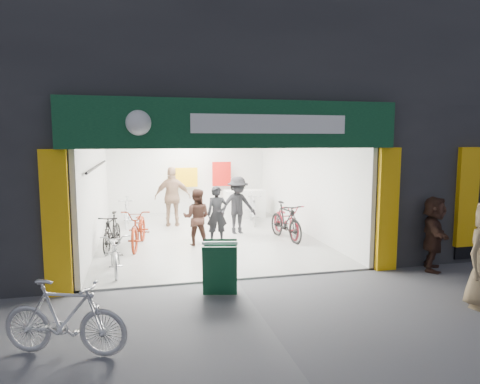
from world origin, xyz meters
name	(u,v)px	position (x,y,z in m)	size (l,w,h in m)	color
ground	(236,280)	(0.00, 0.00, 0.00)	(60.00, 60.00, 0.00)	#56565B
building	(228,88)	(0.91, 4.99, 4.31)	(17.00, 10.27, 8.00)	#232326
bike_left_front	(115,252)	(-2.34, 1.12, 0.44)	(0.58, 1.67, 0.88)	#B2B2B7
bike_left_midfront	(112,232)	(-2.50, 2.91, 0.48)	(0.45, 1.60, 0.96)	black
bike_left_midback	(139,228)	(-1.84, 3.09, 0.52)	(0.69, 1.98, 1.04)	maroon
bike_left_back	(127,212)	(-2.19, 5.88, 0.48)	(0.45, 1.60, 0.96)	#B5B6BA
bike_right_front	(286,222)	(2.08, 2.96, 0.53)	(0.50, 1.77, 1.06)	black
bike_right_mid	(286,220)	(2.25, 3.41, 0.48)	(0.63, 1.82, 0.96)	maroon
bike_right_back	(252,208)	(1.80, 5.43, 0.52)	(0.49, 1.73, 1.04)	#A8A9AD
parked_bike	(65,318)	(-2.80, -2.34, 0.50)	(0.47, 1.66, 1.00)	silver
customer_a	(217,214)	(0.22, 3.25, 0.76)	(0.56, 0.36, 1.53)	black
customer_b	(197,218)	(-0.38, 2.92, 0.75)	(0.73, 0.57, 1.51)	#361F18
customer_c	(238,206)	(0.97, 3.99, 0.85)	(1.10, 0.63, 1.70)	black
customer_d	(173,197)	(-0.78, 5.51, 0.96)	(1.13, 0.47, 1.92)	#957157
pedestrian_far	(434,234)	(4.21, -0.30, 0.79)	(1.47, 0.47, 1.58)	#362018
sandwich_board	(220,267)	(-0.46, -0.68, 0.52)	(0.73, 0.74, 0.94)	#0F3E24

